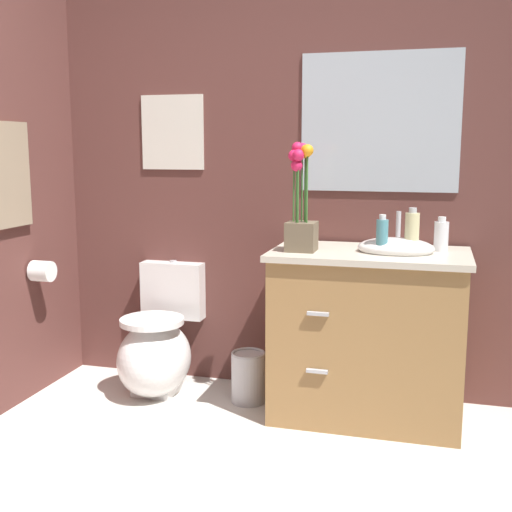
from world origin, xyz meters
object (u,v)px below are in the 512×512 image
object	(u,v)px
flower_vase	(301,208)
wall_poster	(172,132)
toilet_paper_roll	(42,271)
toilet	(158,348)
wall_mirror	(379,122)
hand_wash_bottle	(382,236)
vanity_cabinet	(368,333)
lotion_bottle	(412,232)
soap_bottle	(441,236)
hanging_towel	(10,175)
trash_bin	(248,377)

from	to	relation	value
flower_vase	wall_poster	distance (m)	0.96
toilet_paper_roll	toilet	bearing A→B (deg)	19.28
flower_vase	wall_poster	bearing A→B (deg)	155.05
flower_vase	wall_mirror	bearing A→B (deg)	49.53
hand_wash_bottle	wall_mirror	distance (m)	0.65
flower_vase	vanity_cabinet	bearing A→B (deg)	14.29
toilet	lotion_bottle	distance (m)	1.49
hand_wash_bottle	wall_poster	distance (m)	1.34
lotion_bottle	wall_poster	world-z (taller)	wall_poster
lotion_bottle	hand_wash_bottle	bearing A→B (deg)	-150.08
lotion_bottle	hand_wash_bottle	world-z (taller)	lotion_bottle
soap_bottle	wall_mirror	size ratio (longest dim) A/B	0.21
wall_poster	toilet_paper_roll	distance (m)	1.03
vanity_cabinet	soap_bottle	bearing A→B (deg)	16.09
flower_vase	hanging_towel	distance (m)	1.45
flower_vase	hand_wash_bottle	world-z (taller)	flower_vase
trash_bin	hand_wash_bottle	bearing A→B (deg)	-7.82
flower_vase	hand_wash_bottle	distance (m)	0.40
lotion_bottle	trash_bin	bearing A→B (deg)	178.80
hanging_towel	hand_wash_bottle	bearing A→B (deg)	7.38
toilet_paper_roll	vanity_cabinet	bearing A→B (deg)	5.73
soap_bottle	trash_bin	world-z (taller)	soap_bottle
flower_vase	soap_bottle	size ratio (longest dim) A/B	3.13
wall_poster	vanity_cabinet	bearing A→B (deg)	-14.54
lotion_bottle	hanging_towel	bearing A→B (deg)	-170.93
hand_wash_bottle	vanity_cabinet	bearing A→B (deg)	126.78
vanity_cabinet	flower_vase	bearing A→B (deg)	-165.71
vanity_cabinet	trash_bin	bearing A→B (deg)	178.57
toilet	flower_vase	world-z (taller)	flower_vase
flower_vase	trash_bin	world-z (taller)	flower_vase
hand_wash_bottle	lotion_bottle	bearing A→B (deg)	29.92
wall_poster	hand_wash_bottle	bearing A→B (deg)	-17.31
soap_bottle	lotion_bottle	world-z (taller)	lotion_bottle
soap_bottle	toilet_paper_roll	size ratio (longest dim) A/B	1.50
hanging_towel	toilet	bearing A→B (deg)	28.71
toilet	wall_poster	xyz separation A→B (m)	(0.00, 0.27, 1.16)
flower_vase	toilet_paper_roll	bearing A→B (deg)	-176.35
lotion_bottle	hanging_towel	size ratio (longest dim) A/B	0.41
wall_poster	hanging_towel	size ratio (longest dim) A/B	0.78
flower_vase	toilet_paper_roll	xyz separation A→B (m)	(-1.37, -0.09, -0.36)
toilet	wall_mirror	distance (m)	1.68
toilet	wall_mirror	xyz separation A→B (m)	(1.13, 0.27, 1.21)
wall_mirror	flower_vase	bearing A→B (deg)	-130.47
lotion_bottle	soap_bottle	bearing A→B (deg)	35.28
hand_wash_bottle	hanging_towel	xyz separation A→B (m)	(-1.81, -0.23, 0.27)
hanging_towel	wall_mirror	bearing A→B (deg)	19.11
toilet_paper_roll	lotion_bottle	bearing A→B (deg)	5.11
vanity_cabinet	toilet_paper_roll	distance (m)	1.72
soap_bottle	toilet_paper_roll	world-z (taller)	soap_bottle
vanity_cabinet	flower_vase	world-z (taller)	flower_vase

